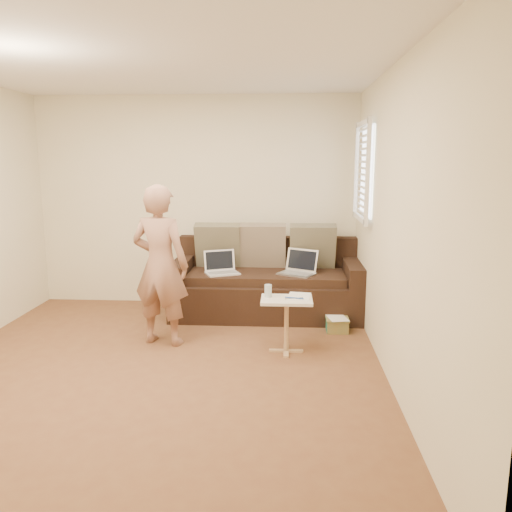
# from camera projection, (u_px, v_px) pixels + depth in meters

# --- Properties ---
(floor) EXTENTS (4.50, 4.50, 0.00)m
(floor) POSITION_uv_depth(u_px,v_px,m) (155.00, 373.00, 4.40)
(floor) COLOR brown
(floor) RESTS_ON ground
(ceiling) EXTENTS (4.50, 4.50, 0.00)m
(ceiling) POSITION_uv_depth(u_px,v_px,m) (142.00, 58.00, 3.91)
(ceiling) COLOR white
(ceiling) RESTS_ON wall_back
(wall_back) EXTENTS (4.00, 0.00, 4.00)m
(wall_back) POSITION_uv_depth(u_px,v_px,m) (197.00, 202.00, 6.36)
(wall_back) COLOR beige
(wall_back) RESTS_ON ground
(wall_right) EXTENTS (0.00, 4.50, 4.50)m
(wall_right) POSITION_uv_depth(u_px,v_px,m) (396.00, 227.00, 4.04)
(wall_right) COLOR beige
(wall_right) RESTS_ON ground
(window_blinds) EXTENTS (0.12, 0.88, 1.08)m
(window_blinds) POSITION_uv_depth(u_px,v_px,m) (363.00, 171.00, 5.43)
(window_blinds) COLOR white
(window_blinds) RESTS_ON wall_right
(sofa) EXTENTS (2.20, 0.95, 0.85)m
(sofa) POSITION_uv_depth(u_px,v_px,m) (266.00, 279.00, 6.01)
(sofa) COLOR black
(sofa) RESTS_ON ground
(pillow_left) EXTENTS (0.55, 0.29, 0.57)m
(pillow_left) POSITION_uv_depth(u_px,v_px,m) (218.00, 246.00, 6.19)
(pillow_left) COLOR brown
(pillow_left) RESTS_ON sofa
(pillow_mid) EXTENTS (0.55, 0.27, 0.57)m
(pillow_mid) POSITION_uv_depth(u_px,v_px,m) (263.00, 246.00, 6.17)
(pillow_mid) COLOR #756653
(pillow_mid) RESTS_ON sofa
(pillow_right) EXTENTS (0.55, 0.28, 0.57)m
(pillow_right) POSITION_uv_depth(u_px,v_px,m) (313.00, 246.00, 6.12)
(pillow_right) COLOR brown
(pillow_right) RESTS_ON sofa
(laptop_silver) EXTENTS (0.48, 0.44, 0.26)m
(laptop_silver) POSITION_uv_depth(u_px,v_px,m) (296.00, 274.00, 5.85)
(laptop_silver) COLOR #B7BABC
(laptop_silver) RESTS_ON sofa
(laptop_white) EXTENTS (0.44, 0.39, 0.27)m
(laptop_white) POSITION_uv_depth(u_px,v_px,m) (222.00, 274.00, 5.87)
(laptop_white) COLOR white
(laptop_white) RESTS_ON sofa
(person) EXTENTS (0.66, 0.52, 1.60)m
(person) POSITION_uv_depth(u_px,v_px,m) (160.00, 265.00, 4.99)
(person) COLOR #9C6455
(person) RESTS_ON ground
(side_table) EXTENTS (0.48, 0.34, 0.53)m
(side_table) POSITION_uv_depth(u_px,v_px,m) (286.00, 325.00, 4.85)
(side_table) COLOR silver
(side_table) RESTS_ON ground
(drinking_glass) EXTENTS (0.07, 0.07, 0.12)m
(drinking_glass) POSITION_uv_depth(u_px,v_px,m) (268.00, 291.00, 4.84)
(drinking_glass) COLOR silver
(drinking_glass) RESTS_ON side_table
(scissors) EXTENTS (0.20, 0.14, 0.02)m
(scissors) POSITION_uv_depth(u_px,v_px,m) (294.00, 298.00, 4.78)
(scissors) COLOR silver
(scissors) RESTS_ON side_table
(paper_on_table) EXTENTS (0.25, 0.33, 0.00)m
(paper_on_table) POSITION_uv_depth(u_px,v_px,m) (299.00, 296.00, 4.86)
(paper_on_table) COLOR white
(paper_on_table) RESTS_ON side_table
(striped_box) EXTENTS (0.24, 0.24, 0.15)m
(striped_box) POSITION_uv_depth(u_px,v_px,m) (337.00, 324.00, 5.46)
(striped_box) COLOR orange
(striped_box) RESTS_ON ground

